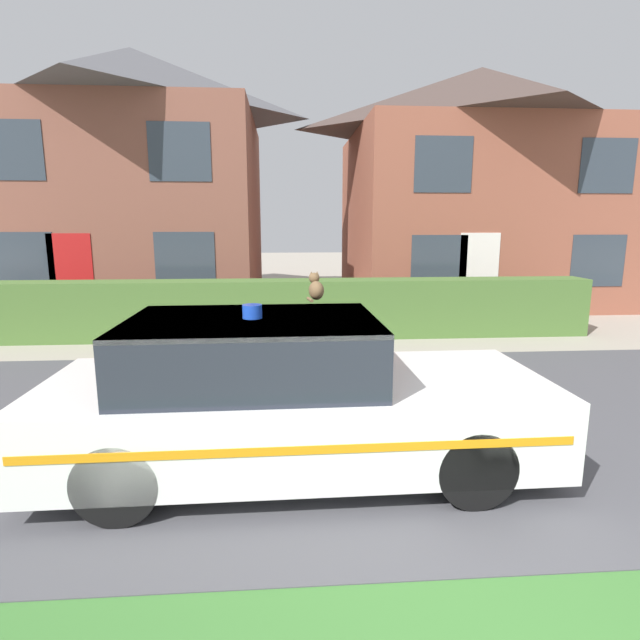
{
  "coord_description": "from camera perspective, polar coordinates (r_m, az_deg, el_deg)",
  "views": [
    {
      "loc": [
        -1.31,
        -1.96,
        2.3
      ],
      "look_at": [
        -0.85,
        4.53,
        1.05
      ],
      "focal_mm": 28.0,
      "sensor_mm": 36.0,
      "label": 1
    }
  ],
  "objects": [
    {
      "name": "road_strip",
      "position": [
        6.27,
        8.43,
        -10.71
      ],
      "size": [
        28.0,
        5.73,
        0.01
      ],
      "primitive_type": "cube",
      "color": "#4C4C51",
      "rests_on": "ground"
    },
    {
      "name": "garden_hedge",
      "position": [
        10.26,
        -3.48,
        1.28
      ],
      "size": [
        12.41,
        0.75,
        1.19
      ],
      "primitive_type": "cube",
      "color": "#4C7233",
      "rests_on": "ground"
    },
    {
      "name": "house_right",
      "position": [
        16.39,
        17.38,
        14.48
      ],
      "size": [
        7.79,
        6.69,
        6.81
      ],
      "color": "#93513D",
      "rests_on": "ground"
    },
    {
      "name": "cat",
      "position": [
        4.74,
        -0.5,
        3.64
      ],
      "size": [
        0.18,
        0.31,
        0.26
      ],
      "rotation": [
        0.0,
        0.0,
        1.74
      ],
      "color": "brown",
      "rests_on": "police_car"
    },
    {
      "name": "police_car",
      "position": [
        4.7,
        -3.91,
        -8.87
      ],
      "size": [
        4.6,
        1.82,
        1.58
      ],
      "rotation": [
        0.0,
        0.0,
        0.01
      ],
      "color": "black",
      "rests_on": "road_strip"
    },
    {
      "name": "house_left",
      "position": [
        15.81,
        -20.07,
        14.99
      ],
      "size": [
        7.01,
        6.74,
        7.09
      ],
      "color": "brown",
      "rests_on": "ground"
    }
  ]
}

